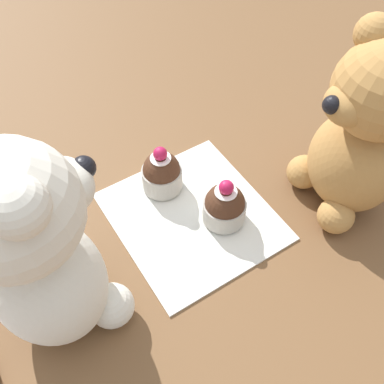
{
  "coord_description": "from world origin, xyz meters",
  "views": [
    {
      "loc": [
        -0.3,
        0.19,
        0.51
      ],
      "look_at": [
        0.0,
        0.0,
        0.06
      ],
      "focal_mm": 42.0,
      "sensor_mm": 36.0,
      "label": 1
    }
  ],
  "objects_px": {
    "teddy_bear_tan": "(363,134)",
    "cupcake_near_tan_bear": "(225,206)",
    "teddy_bear_cream": "(37,250)",
    "cupcake_near_cream_bear": "(162,173)"
  },
  "relations": [
    {
      "from": "teddy_bear_cream",
      "to": "cupcake_near_cream_bear",
      "type": "height_order",
      "value": "teddy_bear_cream"
    },
    {
      "from": "teddy_bear_cream",
      "to": "cupcake_near_tan_bear",
      "type": "xyz_separation_m",
      "value": [
        0.01,
        -0.23,
        -0.1
      ]
    },
    {
      "from": "teddy_bear_tan",
      "to": "cupcake_near_tan_bear",
      "type": "distance_m",
      "value": 0.2
    },
    {
      "from": "teddy_bear_tan",
      "to": "cupcake_near_cream_bear",
      "type": "bearing_deg",
      "value": -115.24
    },
    {
      "from": "cupcake_near_cream_bear",
      "to": "teddy_bear_cream",
      "type": "bearing_deg",
      "value": 117.41
    },
    {
      "from": "teddy_bear_cream",
      "to": "cupcake_near_tan_bear",
      "type": "distance_m",
      "value": 0.26
    },
    {
      "from": "cupcake_near_cream_bear",
      "to": "teddy_bear_tan",
      "type": "bearing_deg",
      "value": -126.1
    },
    {
      "from": "teddy_bear_tan",
      "to": "cupcake_near_tan_bear",
      "type": "xyz_separation_m",
      "value": [
        0.06,
        0.16,
        -0.09
      ]
    },
    {
      "from": "teddy_bear_cream",
      "to": "cupcake_near_tan_bear",
      "type": "bearing_deg",
      "value": -97.18
    },
    {
      "from": "teddy_bear_cream",
      "to": "teddy_bear_tan",
      "type": "height_order",
      "value": "teddy_bear_cream"
    }
  ]
}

